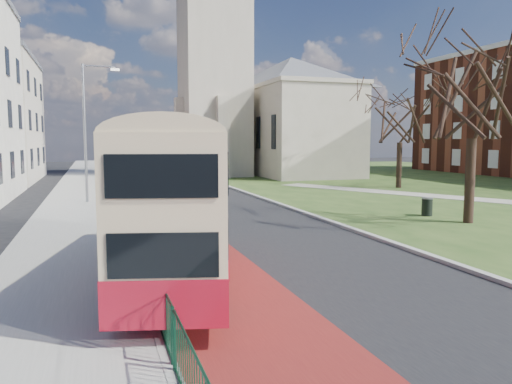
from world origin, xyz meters
name	(u,v)px	position (x,y,z in m)	size (l,w,h in m)	color
ground	(252,277)	(0.00, 0.00, 0.00)	(160.00, 160.00, 0.00)	black
road_carriageway	(183,197)	(1.50, 20.00, 0.01)	(9.00, 120.00, 0.01)	black
bus_lane	(141,198)	(-1.20, 20.00, 0.01)	(3.40, 120.00, 0.01)	#591414
pavement_west	(79,200)	(-5.00, 20.00, 0.06)	(4.00, 120.00, 0.12)	gray
kerb_west	(112,198)	(-3.00, 20.00, 0.07)	(0.25, 120.00, 0.13)	#999993
kerb_east	(241,191)	(6.10, 22.00, 0.07)	(0.25, 80.00, 0.13)	#999993
grass_green	(464,184)	(26.00, 22.00, 0.02)	(40.00, 80.00, 0.04)	#294518
pedestrian_railing	(132,237)	(-2.95, 4.00, 0.55)	(0.07, 24.00, 1.12)	#0C3824
gothic_church	(256,50)	(12.56, 38.00, 13.13)	(16.38, 18.00, 40.00)	#A19682
streetlamp	(87,126)	(-4.35, 18.00, 4.59)	(2.13, 0.18, 8.00)	gray
bus	(184,194)	(-1.78, 0.43, 2.33)	(4.60, 10.02, 4.08)	maroon
winter_tree_near	(475,70)	(12.00, 5.39, 6.82)	(7.16, 7.16, 9.79)	black
winter_tree_far	(401,106)	(18.63, 20.68, 6.34)	(8.15, 8.15, 9.09)	#2E1F17
litter_bin	(427,207)	(11.53, 7.73, 0.49)	(0.72, 0.72, 0.90)	black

